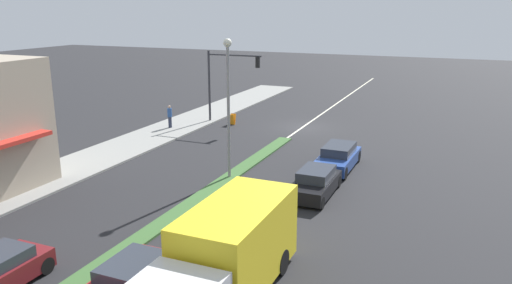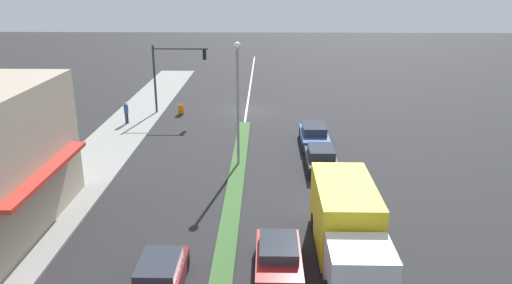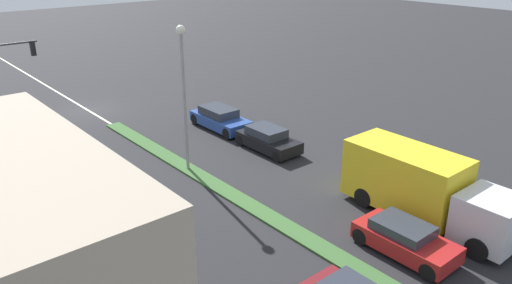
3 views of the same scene
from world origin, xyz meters
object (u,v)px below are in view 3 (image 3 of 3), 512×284
object	(u,v)px
warning_aframe_sign	(12,127)
delivery_truck	(423,187)
street_lamp	(183,81)
hatchback_red	(405,239)
suv_black	(268,140)
coupe_blue	(220,119)

from	to	relation	value
warning_aframe_sign	delivery_truck	bearing A→B (deg)	115.22
street_lamp	delivery_truck	size ratio (longest dim) A/B	0.98
warning_aframe_sign	hatchback_red	xyz separation A→B (m)	(-7.64, 23.32, 0.19)
suv_black	coupe_blue	size ratio (longest dim) A/B	0.90
delivery_truck	hatchback_red	size ratio (longest dim) A/B	1.93
coupe_blue	warning_aframe_sign	bearing A→B (deg)	-36.27
suv_black	delivery_truck	bearing A→B (deg)	90.00
delivery_truck	coupe_blue	size ratio (longest dim) A/B	1.71
suv_black	warning_aframe_sign	bearing A→B (deg)	-49.60
warning_aframe_sign	hatchback_red	bearing A→B (deg)	108.14
street_lamp	suv_black	size ratio (longest dim) A/B	1.86
hatchback_red	warning_aframe_sign	bearing A→B (deg)	-71.86
warning_aframe_sign	suv_black	size ratio (longest dim) A/B	0.21
street_lamp	hatchback_red	size ratio (longest dim) A/B	1.90
delivery_truck	coupe_blue	bearing A→B (deg)	-90.00
street_lamp	warning_aframe_sign	distance (m)	13.57
warning_aframe_sign	coupe_blue	world-z (taller)	coupe_blue
coupe_blue	delivery_truck	bearing A→B (deg)	90.00
delivery_truck	suv_black	world-z (taller)	delivery_truck
warning_aframe_sign	coupe_blue	xyz separation A→B (m)	(-10.44, 7.66, 0.24)
hatchback_red	delivery_truck	bearing A→B (deg)	-157.57
street_lamp	hatchback_red	distance (m)	12.58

